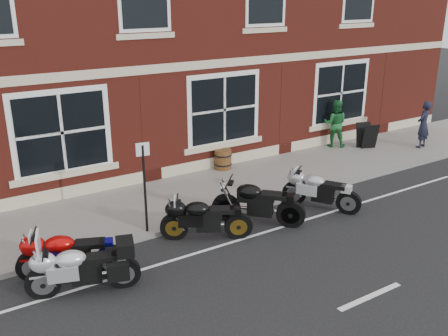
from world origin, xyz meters
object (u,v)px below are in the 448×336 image
at_px(pedestrian_left, 423,125).
at_px(barrel_planter, 223,159).
at_px(moto_sport_silver, 320,189).
at_px(pedestrian_right, 335,123).
at_px(parking_sign, 144,181).
at_px(moto_sport_red, 70,252).
at_px(a_board_sign, 367,136).
at_px(moto_sport_black, 204,217).
at_px(moto_naked_black, 256,201).
at_px(moto_touring_silver, 79,266).

relative_size(pedestrian_left, barrel_planter, 2.67).
height_order(moto_sport_silver, pedestrian_left, pedestrian_left).
distance_m(moto_sport_silver, barrel_planter, 3.80).
distance_m(pedestrian_right, parking_sign, 8.95).
xyz_separation_m(pedestrian_left, parking_sign, (-11.10, -0.87, 0.41)).
bearing_deg(moto_sport_red, a_board_sign, -53.55).
bearing_deg(moto_sport_silver, parking_sign, 136.35).
height_order(moto_sport_red, moto_sport_silver, moto_sport_red).
height_order(pedestrian_left, parking_sign, parking_sign).
xyz_separation_m(moto_sport_silver, pedestrian_left, (6.61, 1.86, 0.42)).
xyz_separation_m(pedestrian_right, a_board_sign, (0.84, -0.77, -0.40)).
height_order(moto_sport_silver, pedestrian_right, pedestrian_right).
xyz_separation_m(moto_sport_black, pedestrian_right, (7.47, 3.49, 0.42)).
relative_size(pedestrian_right, a_board_sign, 1.88).
relative_size(moto_sport_black, barrel_planter, 3.04).
relative_size(pedestrian_left, parking_sign, 0.78).
relative_size(moto_sport_red, moto_naked_black, 1.16).
distance_m(moto_sport_red, moto_sport_silver, 6.52).
height_order(moto_touring_silver, pedestrian_right, pedestrian_right).
relative_size(moto_naked_black, a_board_sign, 1.97).
bearing_deg(pedestrian_left, moto_sport_red, -6.53).
relative_size(moto_touring_silver, parking_sign, 0.95).
bearing_deg(parking_sign, barrel_planter, 44.10).
bearing_deg(moto_naked_black, moto_sport_silver, -48.59).
bearing_deg(moto_naked_black, parking_sign, 118.62).
distance_m(moto_touring_silver, moto_sport_silver, 6.54).
bearing_deg(moto_touring_silver, barrel_planter, -36.39).
xyz_separation_m(moto_touring_silver, moto_sport_black, (3.09, 0.65, -0.02)).
bearing_deg(pedestrian_left, barrel_planter, -28.57).
bearing_deg(parking_sign, pedestrian_right, 25.72).
distance_m(moto_sport_silver, parking_sign, 4.68).
xyz_separation_m(moto_naked_black, a_board_sign, (6.81, 2.70, -0.03)).
bearing_deg(moto_sport_black, moto_touring_silver, 131.93).
height_order(moto_sport_black, parking_sign, parking_sign).
distance_m(moto_sport_black, moto_sport_silver, 3.43).
height_order(moto_sport_silver, parking_sign, parking_sign).
xyz_separation_m(moto_touring_silver, pedestrian_left, (13.13, 2.37, 0.39)).
bearing_deg(a_board_sign, moto_naked_black, -137.54).
xyz_separation_m(moto_naked_black, parking_sign, (-2.56, 0.82, 0.77)).
bearing_deg(moto_touring_silver, moto_sport_silver, -67.83).
relative_size(moto_sport_black, moto_naked_black, 1.07).
height_order(moto_sport_red, pedestrian_left, pedestrian_left).
relative_size(barrel_planter, parking_sign, 0.29).
height_order(moto_touring_silver, parking_sign, parking_sign).
distance_m(moto_sport_black, pedestrian_left, 10.19).
height_order(moto_touring_silver, moto_sport_silver, moto_touring_silver).
xyz_separation_m(moto_touring_silver, moto_sport_red, (0.00, 0.63, -0.01)).
xyz_separation_m(moto_touring_silver, moto_sport_silver, (6.52, 0.51, -0.02)).
height_order(moto_sport_black, moto_naked_black, moto_naked_black).
relative_size(moto_sport_silver, barrel_planter, 2.97).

